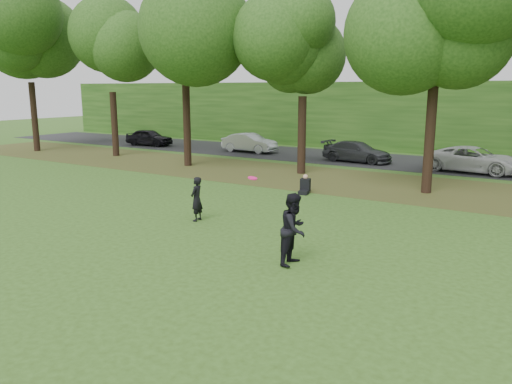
{
  "coord_description": "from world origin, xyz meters",
  "views": [
    {
      "loc": [
        9.13,
        -9.96,
        4.53
      ],
      "look_at": [
        0.88,
        3.15,
        1.3
      ],
      "focal_mm": 35.0,
      "sensor_mm": 36.0,
      "label": 1
    }
  ],
  "objects_px": {
    "player_left": "(197,199)",
    "player_right": "(294,229)",
    "frisbee": "(253,178)",
    "seated_person": "(305,186)"
  },
  "relations": [
    {
      "from": "frisbee",
      "to": "seated_person",
      "type": "relative_size",
      "value": 0.38
    },
    {
      "from": "player_left",
      "to": "player_right",
      "type": "distance_m",
      "value": 5.32
    },
    {
      "from": "player_left",
      "to": "player_right",
      "type": "xyz_separation_m",
      "value": [
        4.9,
        -2.07,
        0.18
      ]
    },
    {
      "from": "frisbee",
      "to": "seated_person",
      "type": "distance_m",
      "value": 7.99
    },
    {
      "from": "player_left",
      "to": "frisbee",
      "type": "xyz_separation_m",
      "value": [
        3.17,
        -1.36,
        1.24
      ]
    },
    {
      "from": "player_right",
      "to": "frisbee",
      "type": "xyz_separation_m",
      "value": [
        -1.74,
        0.71,
        1.07
      ]
    },
    {
      "from": "player_left",
      "to": "seated_person",
      "type": "bearing_deg",
      "value": 159.95
    },
    {
      "from": "player_left",
      "to": "frisbee",
      "type": "relative_size",
      "value": 4.89
    },
    {
      "from": "player_left",
      "to": "player_right",
      "type": "height_order",
      "value": "player_right"
    },
    {
      "from": "player_left",
      "to": "seated_person",
      "type": "height_order",
      "value": "player_left"
    }
  ]
}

